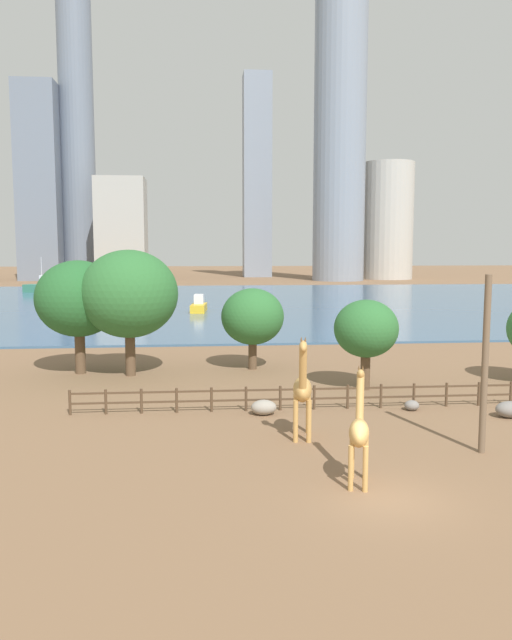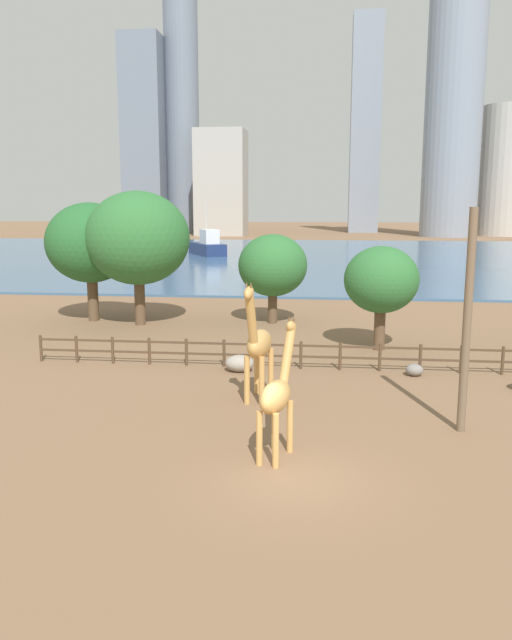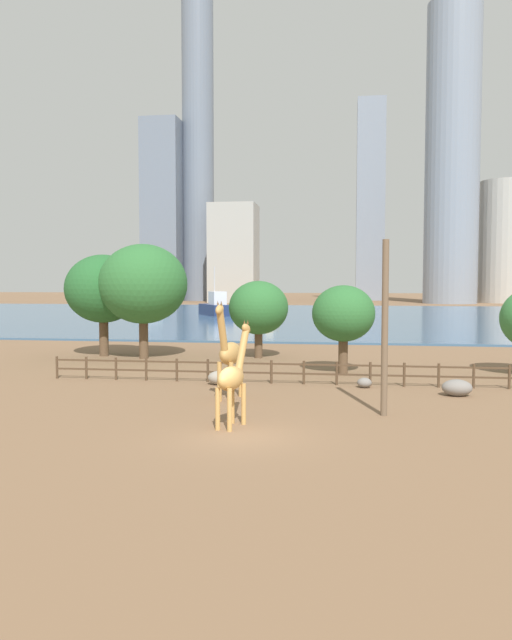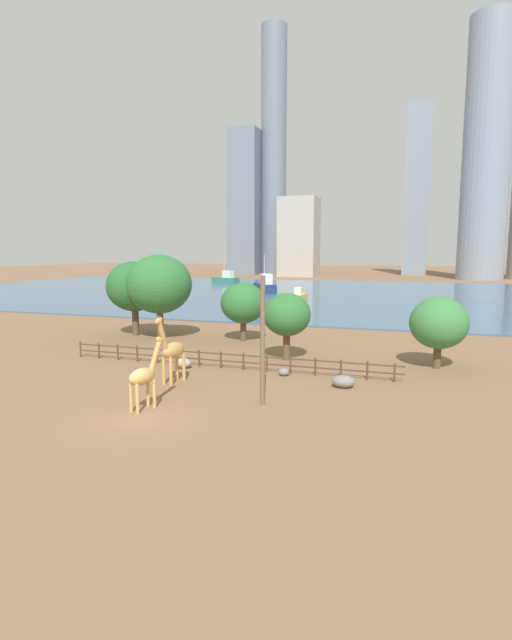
# 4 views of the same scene
# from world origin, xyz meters

# --- Properties ---
(ground_plane) EXTENTS (400.00, 400.00, 0.00)m
(ground_plane) POSITION_xyz_m (0.00, 80.00, 0.00)
(ground_plane) COLOR brown
(harbor_water) EXTENTS (180.00, 86.00, 0.20)m
(harbor_water) POSITION_xyz_m (0.00, 77.00, 0.10)
(harbor_water) COLOR #3D6084
(harbor_water) RESTS_ON ground
(giraffe_tall) EXTENTS (1.14, 2.96, 4.82)m
(giraffe_tall) POSITION_xyz_m (-1.78, 7.05, 2.24)
(giraffe_tall) COLOR tan
(giraffe_tall) RESTS_ON ground
(giraffe_companion) EXTENTS (1.21, 2.71, 4.13)m
(giraffe_companion) POSITION_xyz_m (-0.61, 1.56, 1.94)
(giraffe_companion) COLOR tan
(giraffe_companion) RESTS_ON ground
(utility_pole) EXTENTS (0.28, 0.28, 7.46)m
(utility_pole) POSITION_xyz_m (5.40, 4.44, 3.73)
(utility_pole) COLOR brown
(utility_pole) RESTS_ON ground
(boulder_near_fence) EXTENTS (1.31, 1.03, 0.77)m
(boulder_near_fence) POSITION_xyz_m (-3.10, 11.18, 0.39)
(boulder_near_fence) COLOR gray
(boulder_near_fence) RESTS_ON ground
(boulder_by_pole) EXTENTS (1.48, 1.10, 0.83)m
(boulder_by_pole) POSITION_xyz_m (9.27, 9.56, 0.41)
(boulder_by_pole) COLOR gray
(boulder_by_pole) RESTS_ON ground
(boulder_small) EXTENTS (0.77, 0.72, 0.54)m
(boulder_small) POSITION_xyz_m (4.78, 11.35, 0.27)
(boulder_small) COLOR gray
(boulder_small) RESTS_ON ground
(enclosure_fence) EXTENTS (26.12, 0.14, 1.30)m
(enclosure_fence) POSITION_xyz_m (-0.16, 12.00, 0.75)
(enclosure_fence) COLOR #4C3826
(enclosure_fence) RESTS_ON ground
(tree_left_large) EXTENTS (5.74, 5.74, 7.72)m
(tree_left_large) POSITION_xyz_m (-14.50, 22.91, 5.10)
(tree_left_large) COLOR brown
(tree_left_large) RESTS_ON ground
(tree_center_broad) EXTENTS (3.87, 3.87, 5.46)m
(tree_center_broad) POSITION_xyz_m (3.61, 16.42, 3.68)
(tree_center_broad) COLOR brown
(tree_center_broad) RESTS_ON ground
(tree_right_tall) EXTENTS (4.41, 4.41, 5.73)m
(tree_right_tall) POSITION_xyz_m (-2.65, 23.40, 3.72)
(tree_right_tall) COLOR brown
(tree_right_tall) RESTS_ON ground
(tree_left_small) EXTENTS (4.30, 4.30, 5.40)m
(tree_left_small) POSITION_xyz_m (15.17, 17.20, 3.44)
(tree_left_small) COLOR brown
(tree_left_small) RESTS_ON ground
(tree_right_small) EXTENTS (6.50, 6.50, 8.43)m
(tree_right_small) POSITION_xyz_m (-11.01, 21.90, 5.48)
(tree_right_small) COLOR brown
(tree_right_small) RESTS_ON ground
(boat_ferry) EXTENTS (2.27, 5.27, 2.26)m
(boat_ferry) POSITION_xyz_m (-6.53, 62.05, 0.97)
(boat_ferry) COLOR gold
(boat_ferry) RESTS_ON harbor_water
(boat_tug) EXTENTS (7.90, 4.77, 6.69)m
(boat_tug) POSITION_xyz_m (-35.65, 100.97, 1.32)
(boat_tug) COLOR #337259
(boat_tug) RESTS_ON harbor_water
(boat_barge) EXTENTS (7.06, 9.15, 7.87)m
(boat_barge) POSITION_xyz_m (-17.09, 76.46, 1.51)
(boat_barge) COLOR navy
(boat_barge) RESTS_ON harbor_water
(skyline_tower_needle) EXTENTS (8.19, 8.04, 58.97)m
(skyline_tower_needle) POSITION_xyz_m (10.68, 167.19, 29.48)
(skyline_tower_needle) COLOR gray
(skyline_tower_needle) RESTS_ON ground
(skyline_block_central) EXTENTS (10.59, 15.29, 51.37)m
(skyline_block_central) POSITION_xyz_m (-48.40, 154.38, 25.68)
(skyline_block_central) COLOR slate
(skyline_block_central) RESTS_ON ground
(skyline_tower_glass) EXTENTS (12.41, 11.51, 26.32)m
(skyline_tower_glass) POSITION_xyz_m (-26.35, 144.00, 13.16)
(skyline_tower_glass) COLOR #ADA89E
(skyline_tower_glass) RESTS_ON ground
(skyline_block_right) EXTENTS (13.52, 13.52, 75.05)m
(skyline_block_right) POSITION_xyz_m (30.12, 143.44, 37.52)
(skyline_block_right) COLOR gray
(skyline_block_right) RESTS_ON ground
(skyline_tower_short) EXTENTS (9.13, 9.13, 86.77)m
(skyline_tower_short) POSITION_xyz_m (-39.13, 156.69, 43.39)
(skyline_tower_short) COLOR slate
(skyline_tower_short) RESTS_ON ground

